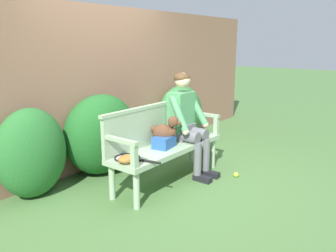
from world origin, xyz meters
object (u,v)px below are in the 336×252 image
(person_seated, at_px, (186,119))
(baseball_glove, at_px, (127,159))
(tennis_ball, at_px, (236,175))
(tennis_racket, at_px, (129,158))
(garden_bench, at_px, (168,150))
(dog_on_bench, at_px, (166,131))
(sports_bag, at_px, (164,142))

(person_seated, distance_m, baseball_glove, 1.14)
(person_seated, relative_size, tennis_ball, 20.36)
(tennis_racket, height_order, baseball_glove, baseball_glove)
(garden_bench, relative_size, dog_on_bench, 4.52)
(person_seated, distance_m, sports_bag, 0.50)
(person_seated, xyz_separation_m, dog_on_bench, (-0.39, 0.02, -0.08))
(dog_on_bench, xyz_separation_m, tennis_ball, (0.68, -0.63, -0.63))
(sports_bag, bearing_deg, dog_on_bench, 13.65)
(person_seated, distance_m, dog_on_bench, 0.40)
(garden_bench, height_order, dog_on_bench, dog_on_bench)
(tennis_ball, bearing_deg, garden_bench, 136.65)
(tennis_racket, bearing_deg, person_seated, -2.34)
(dog_on_bench, height_order, baseball_glove, dog_on_bench)
(garden_bench, relative_size, sports_bag, 6.15)
(baseball_glove, bearing_deg, dog_on_bench, 11.73)
(garden_bench, relative_size, tennis_ball, 26.09)
(garden_bench, distance_m, dog_on_bench, 0.25)
(garden_bench, distance_m, person_seated, 0.49)
(garden_bench, distance_m, sports_bag, 0.16)
(garden_bench, bearing_deg, sports_bag, -176.01)
(dog_on_bench, xyz_separation_m, tennis_racket, (-0.63, 0.02, -0.18))
(person_seated, xyz_separation_m, sports_bag, (-0.45, 0.01, -0.20))
(baseball_glove, distance_m, sports_bag, 0.67)
(dog_on_bench, bearing_deg, tennis_racket, 178.12)
(tennis_ball, bearing_deg, person_seated, 115.48)
(sports_bag, bearing_deg, garden_bench, 3.99)
(tennis_racket, xyz_separation_m, sports_bag, (0.57, -0.04, 0.06))
(tennis_racket, xyz_separation_m, baseball_glove, (-0.10, -0.07, 0.04))
(dog_on_bench, bearing_deg, tennis_ball, -42.61)
(tennis_racket, bearing_deg, dog_on_bench, -1.88)
(person_seated, xyz_separation_m, tennis_racket, (-1.02, 0.04, -0.26))
(baseball_glove, bearing_deg, sports_bag, 10.82)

